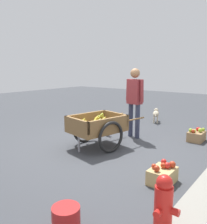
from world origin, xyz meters
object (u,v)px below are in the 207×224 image
(vendor_person, at_px, (135,97))
(plastic_bucket, at_px, (66,219))
(fire_hydrant, at_px, (163,207))
(fruit_cart, at_px, (97,127))
(apple_crate, at_px, (163,175))
(mixed_fruit_crate, at_px, (196,136))
(dog, at_px, (156,114))

(vendor_person, bearing_deg, plastic_bucket, 19.77)
(vendor_person, bearing_deg, fire_hydrant, 35.36)
(plastic_bucket, bearing_deg, fruit_cart, -147.52)
(apple_crate, bearing_deg, mixed_fruit_crate, -174.16)
(fruit_cart, distance_m, apple_crate, 1.93)
(fruit_cart, height_order, apple_crate, fruit_cart)
(dog, xyz_separation_m, fire_hydrant, (4.72, 2.35, 0.06))
(fruit_cart, bearing_deg, fire_hydrant, 52.29)
(dog, bearing_deg, apple_crate, 27.11)
(dog, relative_size, apple_crate, 1.42)
(fruit_cart, xyz_separation_m, apple_crate, (0.67, 1.78, -0.31))
(vendor_person, relative_size, fire_hydrant, 2.47)
(vendor_person, bearing_deg, apple_crate, 40.98)
(fruit_cart, distance_m, fire_hydrant, 2.87)
(fire_hydrant, bearing_deg, plastic_bucket, -57.66)
(fruit_cart, height_order, mixed_fruit_crate, fruit_cart)
(vendor_person, distance_m, plastic_bucket, 3.71)
(fruit_cart, distance_m, vendor_person, 1.28)
(dog, height_order, plastic_bucket, dog)
(dog, relative_size, plastic_bucket, 2.13)
(fire_hydrant, distance_m, mixed_fruit_crate, 3.58)
(fruit_cart, distance_m, plastic_bucket, 2.71)
(fire_hydrant, bearing_deg, mixed_fruit_crate, -168.13)
(dog, bearing_deg, vendor_person, 9.38)
(plastic_bucket, xyz_separation_m, apple_crate, (-1.61, 0.33, -0.01))
(mixed_fruit_crate, bearing_deg, dog, -127.18)
(dog, height_order, fire_hydrant, fire_hydrant)
(fruit_cart, bearing_deg, apple_crate, 69.53)
(fire_hydrant, height_order, mixed_fruit_crate, fire_hydrant)
(plastic_bucket, bearing_deg, fire_hydrant, 122.34)
(fruit_cart, bearing_deg, vendor_person, 168.60)
(plastic_bucket, relative_size, apple_crate, 0.67)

